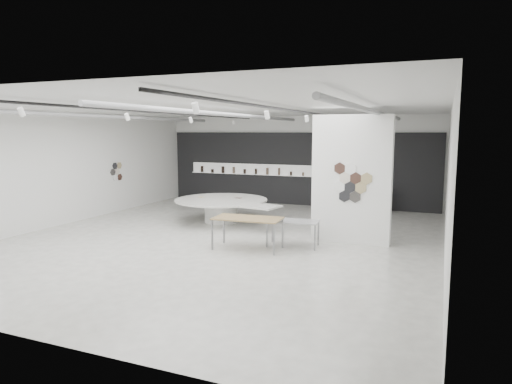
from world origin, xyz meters
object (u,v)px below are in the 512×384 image
at_px(display_island, 222,207).
at_px(partition_column, 351,180).
at_px(sample_table_stone, 293,223).
at_px(kitchen_counter, 367,199).
at_px(sample_table_wood, 248,220).

bearing_deg(display_island, partition_column, -3.76).
distance_m(display_island, sample_table_stone, 3.99).
xyz_separation_m(partition_column, display_island, (-4.66, 1.20, -1.27)).
bearing_deg(sample_table_stone, partition_column, 37.42).
height_order(partition_column, kitchen_counter, partition_column).
bearing_deg(kitchen_counter, sample_table_stone, -91.31).
height_order(display_island, sample_table_stone, display_island).
bearing_deg(sample_table_wood, sample_table_stone, 35.38).
bearing_deg(partition_column, sample_table_wood, -143.45).
xyz_separation_m(sample_table_wood, sample_table_stone, (1.03, 0.74, -0.13)).
height_order(display_island, sample_table_wood, sample_table_wood).
xyz_separation_m(partition_column, sample_table_wood, (-2.40, -1.78, -1.01)).
relative_size(display_island, kitchen_counter, 2.54).
xyz_separation_m(sample_table_stone, kitchen_counter, (0.95, 6.56, -0.19)).
distance_m(partition_column, sample_table_stone, 2.06).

